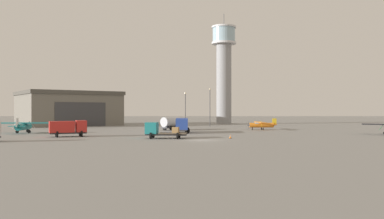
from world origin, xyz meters
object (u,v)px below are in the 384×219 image
(truck_box_red, at_px, (68,127))
(truck_fuel_tanker_silver, at_px, (174,123))
(control_tower, at_px, (224,67))
(truck_box_blue, at_px, (182,124))
(light_post_east, at_px, (185,106))
(airplane_orange, at_px, (262,124))
(traffic_cone_near_left, at_px, (230,136))
(truck_flatbed_teal, at_px, (160,131))
(light_post_north, at_px, (210,104))
(airplane_teal, at_px, (23,126))

(truck_box_red, bearing_deg, truck_fuel_tanker_silver, 27.88)
(control_tower, xyz_separation_m, truck_box_blue, (-12.21, -46.07, -16.03))
(light_post_east, bearing_deg, truck_fuel_tanker_silver, -96.51)
(airplane_orange, xyz_separation_m, traffic_cone_near_left, (-9.72, -25.77, -0.87))
(airplane_orange, height_order, light_post_east, light_post_east)
(truck_flatbed_teal, relative_size, light_post_north, 0.66)
(control_tower, bearing_deg, truck_box_blue, -104.84)
(control_tower, distance_m, light_post_north, 24.07)
(airplane_orange, distance_m, light_post_north, 19.03)
(traffic_cone_near_left, bearing_deg, airplane_orange, 69.33)
(control_tower, relative_size, truck_box_red, 5.48)
(truck_flatbed_teal, bearing_deg, truck_box_red, -8.95)
(truck_box_blue, height_order, light_post_east, light_post_east)
(light_post_east, relative_size, traffic_cone_near_left, 14.54)
(truck_box_red, bearing_deg, truck_box_blue, 6.64)
(truck_box_red, relative_size, light_post_north, 0.63)
(traffic_cone_near_left, bearing_deg, truck_box_blue, 117.79)
(truck_fuel_tanker_silver, xyz_separation_m, light_post_north, (8.80, 15.76, 4.29))
(airplane_teal, xyz_separation_m, truck_box_blue, (30.26, 1.35, 0.23))
(truck_box_blue, bearing_deg, light_post_north, 164.91)
(light_post_north, bearing_deg, truck_box_blue, -104.74)
(airplane_orange, height_order, truck_box_red, truck_box_red)
(airplane_teal, relative_size, truck_box_blue, 1.43)
(airplane_orange, relative_size, traffic_cone_near_left, 13.56)
(airplane_teal, relative_size, truck_fuel_tanker_silver, 1.54)
(truck_fuel_tanker_silver, height_order, truck_flatbed_teal, truck_fuel_tanker_silver)
(control_tower, distance_m, truck_box_blue, 50.29)
(traffic_cone_near_left, bearing_deg, light_post_east, 99.42)
(control_tower, bearing_deg, light_post_east, -127.39)
(control_tower, xyz_separation_m, traffic_cone_near_left, (-4.34, -61.00, -17.35))
(truck_box_red, bearing_deg, control_tower, 38.16)
(truck_box_red, xyz_separation_m, traffic_cone_near_left, (26.70, -4.12, -1.23))
(control_tower, distance_m, truck_flatbed_teal, 64.97)
(truck_fuel_tanker_silver, xyz_separation_m, truck_flatbed_teal, (-1.21, -24.90, -0.37))
(truck_fuel_tanker_silver, relative_size, truck_box_red, 1.05)
(airplane_teal, bearing_deg, light_post_north, -58.33)
(airplane_orange, height_order, truck_fuel_tanker_silver, truck_fuel_tanker_silver)
(traffic_cone_near_left, bearing_deg, light_post_north, 91.52)
(truck_fuel_tanker_silver, xyz_separation_m, traffic_cone_near_left, (9.88, -24.97, -1.29))
(light_post_north, bearing_deg, truck_flatbed_teal, -103.82)
(truck_fuel_tanker_silver, bearing_deg, airplane_teal, 151.33)
(light_post_east, xyz_separation_m, light_post_north, (6.46, -4.73, 0.46))
(control_tower, height_order, airplane_orange, control_tower)
(airplane_teal, distance_m, airplane_orange, 49.38)
(airplane_teal, distance_m, traffic_cone_near_left, 40.49)
(truck_fuel_tanker_silver, distance_m, truck_flatbed_teal, 24.93)
(truck_box_red, xyz_separation_m, light_post_east, (19.16, 41.34, 3.89))
(airplane_orange, bearing_deg, light_post_north, -54.62)
(airplane_teal, xyz_separation_m, airplane_orange, (47.85, 12.19, -0.21))
(airplane_teal, distance_m, truck_box_blue, 30.29)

